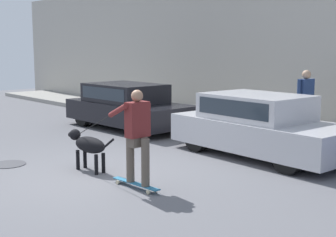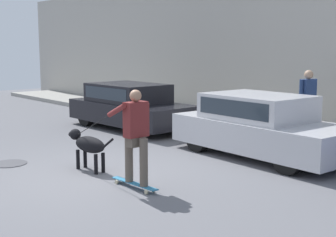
% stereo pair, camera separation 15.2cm
% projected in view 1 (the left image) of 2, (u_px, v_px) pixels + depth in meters
% --- Properties ---
extents(ground_plane, '(36.00, 36.00, 0.00)m').
position_uv_depth(ground_plane, '(97.00, 176.00, 8.47)').
color(ground_plane, slate).
extents(back_wall, '(32.00, 0.30, 4.63)m').
position_uv_depth(back_wall, '(308.00, 47.00, 12.56)').
color(back_wall, '#ADA89E').
rests_on(back_wall, ground_plane).
extents(sidewalk_curb, '(30.00, 2.02, 0.16)m').
position_uv_depth(sidewalk_curb, '(279.00, 134.00, 12.12)').
color(sidewalk_curb, gray).
rests_on(sidewalk_curb, ground_plane).
extents(parked_car_0, '(4.01, 1.81, 1.28)m').
position_uv_depth(parked_car_0, '(128.00, 107.00, 13.39)').
color(parked_car_0, black).
rests_on(parked_car_0, ground_plane).
extents(parked_car_1, '(4.01, 1.85, 1.32)m').
position_uv_depth(parked_car_1, '(260.00, 127.00, 9.94)').
color(parked_car_1, black).
rests_on(parked_car_1, ground_plane).
extents(dog, '(1.29, 0.38, 0.75)m').
position_uv_depth(dog, '(88.00, 145.00, 8.77)').
color(dog, black).
rests_on(dog, ground_plane).
extents(skateboarder, '(2.42, 0.56, 1.64)m').
position_uv_depth(skateboarder, '(137.00, 133.00, 7.57)').
color(skateboarder, beige).
rests_on(skateboarder, ground_plane).
extents(pedestrian_with_bag, '(0.25, 0.65, 1.62)m').
position_uv_depth(pedestrian_with_bag, '(306.00, 100.00, 11.18)').
color(pedestrian_with_bag, '#28282D').
rests_on(pedestrian_with_bag, sidewalk_curb).
extents(manhole_cover, '(0.69, 0.69, 0.01)m').
position_uv_depth(manhole_cover, '(8.00, 164.00, 9.30)').
color(manhole_cover, '#38383D').
rests_on(manhole_cover, ground_plane).
extents(fire_hydrant, '(0.18, 0.18, 0.65)m').
position_uv_depth(fire_hydrant, '(106.00, 107.00, 15.72)').
color(fire_hydrant, gold).
rests_on(fire_hydrant, ground_plane).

